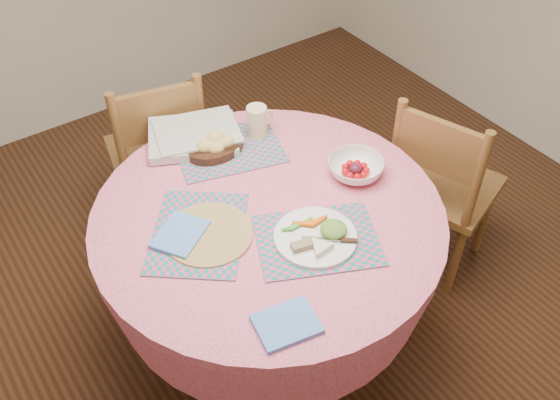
{
  "coord_description": "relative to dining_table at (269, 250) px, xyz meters",
  "views": [
    {
      "loc": [
        -0.85,
        -1.3,
        2.26
      ],
      "look_at": [
        0.05,
        0.0,
        0.78
      ],
      "focal_mm": 40.0,
      "sensor_mm": 36.0,
      "label": 1
    }
  ],
  "objects": [
    {
      "name": "placemat_left",
      "position": [
        -0.25,
        0.05,
        0.2
      ],
      "size": [
        0.48,
        0.5,
        0.01
      ],
      "primitive_type": "cube",
      "rotation": [
        0.0,
        0.0,
        0.89
      ],
      "color": "#16767F",
      "rests_on": "dining_table"
    },
    {
      "name": "napkin_near",
      "position": [
        -0.22,
        -0.43,
        0.2
      ],
      "size": [
        0.2,
        0.17,
        0.01
      ],
      "primitive_type": "cube",
      "rotation": [
        0.0,
        0.0,
        -0.18
      ],
      "color": "#5487D9",
      "rests_on": "dining_table"
    },
    {
      "name": "dinner_plate",
      "position": [
        0.06,
        -0.2,
        0.22
      ],
      "size": [
        0.28,
        0.28,
        0.05
      ],
      "rotation": [
        0.0,
        0.0,
        -0.25
      ],
      "color": "white",
      "rests_on": "placemat_front"
    },
    {
      "name": "bread_bowl",
      "position": [
        0.02,
        0.39,
        0.23
      ],
      "size": [
        0.23,
        0.23,
        0.08
      ],
      "color": "black",
      "rests_on": "placemat_back"
    },
    {
      "name": "wicker_trivet",
      "position": [
        -0.23,
        0.02,
        0.2
      ],
      "size": [
        0.3,
        0.3,
        0.01
      ],
      "primitive_type": "cylinder",
      "color": "#9F7F45",
      "rests_on": "dining_table"
    },
    {
      "name": "napkin_far",
      "position": [
        -0.31,
        0.07,
        0.21
      ],
      "size": [
        0.23,
        0.22,
        0.01
      ],
      "primitive_type": "cube",
      "rotation": [
        0.0,
        0.0,
        0.57
      ],
      "color": "#5487D9",
      "rests_on": "placemat_left"
    },
    {
      "name": "ground",
      "position": [
        0.0,
        0.0,
        -0.56
      ],
      "size": [
        4.0,
        4.0,
        0.0
      ],
      "primitive_type": "plane",
      "color": "#331C0F",
      "rests_on": "ground"
    },
    {
      "name": "chair_right",
      "position": [
        0.85,
        -0.06,
        -0.08
      ],
      "size": [
        0.53,
        0.54,
        0.92
      ],
      "rotation": [
        0.0,
        0.0,
        1.91
      ],
      "color": "brown",
      "rests_on": "ground"
    },
    {
      "name": "fruit_bowl",
      "position": [
        0.37,
        -0.02,
        0.23
      ],
      "size": [
        0.21,
        0.21,
        0.06
      ],
      "rotation": [
        0.0,
        0.0,
        0.04
      ],
      "color": "white",
      "rests_on": "dining_table"
    },
    {
      "name": "chair_back",
      "position": [
        -0.04,
        0.83,
        -0.07
      ],
      "size": [
        0.51,
        0.49,
        0.92
      ],
      "rotation": [
        0.0,
        0.0,
        2.92
      ],
      "color": "brown",
      "rests_on": "ground"
    },
    {
      "name": "placemat_front",
      "position": [
        0.06,
        -0.21,
        0.2
      ],
      "size": [
        0.49,
        0.44,
        0.01
      ],
      "primitive_type": "cube",
      "rotation": [
        0.0,
        0.0,
        -0.43
      ],
      "color": "#16767F",
      "rests_on": "dining_table"
    },
    {
      "name": "latte_mug",
      "position": [
        0.21,
        0.39,
        0.26
      ],
      "size": [
        0.12,
        0.08,
        0.13
      ],
      "color": "beige",
      "rests_on": "placemat_back"
    },
    {
      "name": "dining_table",
      "position": [
        0.0,
        0.0,
        0.0
      ],
      "size": [
        1.24,
        1.24,
        0.75
      ],
      "color": "pink",
      "rests_on": "ground"
    },
    {
      "name": "newspaper_stack",
      "position": [
        -0.02,
        0.5,
        0.22
      ],
      "size": [
        0.42,
        0.39,
        0.04
      ],
      "rotation": [
        0.0,
        0.0,
        -0.45
      ],
      "color": "silver",
      "rests_on": "dining_table"
    },
    {
      "name": "placemat_back",
      "position": [
        0.07,
        0.37,
        0.2
      ],
      "size": [
        0.47,
        0.4,
        0.01
      ],
      "primitive_type": "cube",
      "rotation": [
        0.0,
        0.0,
        -0.27
      ],
      "color": "#16767F",
      "rests_on": "dining_table"
    }
  ]
}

